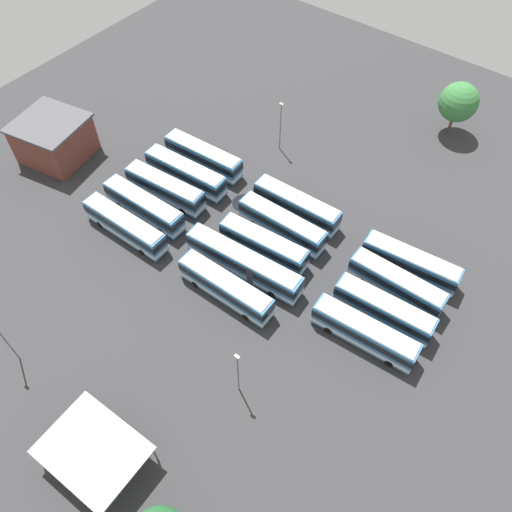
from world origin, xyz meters
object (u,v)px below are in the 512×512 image
Objects in this scene: bus_row2_slot3 at (144,206)px; maintenance_shelter at (92,450)px; bus_row1_slot4 at (226,287)px; bus_row2_slot1 at (186,173)px; bus_row2_slot0 at (203,156)px; tree_north_edge at (459,102)px; bus_row1_slot0 at (297,206)px; bus_row1_slot1 at (282,224)px; depot_building at (54,139)px; lamp_post_far_corner at (280,125)px; bus_row1_slot2 at (264,245)px; lamp_post_near_entrance at (3,338)px; bus_row1_slot3 at (244,263)px; bus_row2_slot2 at (165,188)px; lamp_post_by_building at (238,372)px; bus_row0_slot3 at (365,333)px; bus_row0_slot0 at (410,263)px; bus_row0_slot1 at (396,284)px; bus_row0_slot2 at (384,309)px; bus_row2_slot4 at (125,226)px.

maintenance_shelter is (-19.27, 25.68, 1.41)m from bus_row2_slot3.
bus_row2_slot1 is at bearing -34.48° from bus_row1_slot4.
bus_row2_slot0 is 38.46m from tree_north_edge.
tree_north_edge reaches higher than bus_row1_slot0.
tree_north_edge is at bearing -104.40° from bus_row1_slot1.
depot_building is 1.30× the size of tree_north_edge.
lamp_post_far_corner reaches higher than bus_row1_slot0.
bus_row1_slot1 is 1.03× the size of bus_row1_slot2.
bus_row1_slot2 is 30.87m from lamp_post_near_entrance.
bus_row1_slot3 is at bearing 155.50° from bus_row2_slot1.
lamp_post_far_corner reaches higher than bus_row2_slot2.
lamp_post_by_building is at bearing 142.00° from bus_row2_slot1.
bus_row0_slot3 reaches higher than maintenance_shelter.
bus_row0_slot0 is 1.46× the size of tree_north_edge.
bus_row0_slot1 is 33.77m from bus_row2_slot3.
bus_row2_slot2 is at bearing -31.81° from lamp_post_by_building.
bus_row1_slot4 is 1.01× the size of bus_row2_slot0.
bus_row0_slot1 is at bearing -177.97° from bus_row2_slot1.
bus_row1_slot1 is 1.14× the size of depot_building.
lamp_post_far_corner reaches higher than lamp_post_by_building.
lamp_post_by_building reaches higher than bus_row1_slot3.
lamp_post_near_entrance reaches higher than depot_building.
lamp_post_by_building reaches higher than bus_row1_slot1.
bus_row0_slot2 is at bearing -114.02° from maintenance_shelter.
bus_row1_slot0 and bus_row2_slot0 have the same top height.
bus_row2_slot0 and bus_row2_slot2 have the same top height.
bus_row2_slot2 is 19.14m from lamp_post_far_corner.
bus_row0_slot0 is 0.77× the size of bus_row1_slot3.
bus_row0_slot0 is 40.84m from maintenance_shelter.
maintenance_shelter is 49.40m from lamp_post_far_corner.
bus_row1_slot3 is at bearing 27.91° from bus_row0_slot1.
bus_row1_slot0 is 25.96m from lamp_post_by_building.
lamp_post_near_entrance reaches higher than bus_row1_slot2.
bus_row0_slot1 is at bearing -164.19° from bus_row2_slot3.
bus_row1_slot1 is 1.53× the size of lamp_post_far_corner.
bus_row2_slot0 is at bearing -89.26° from bus_row2_slot3.
bus_row2_slot0 is at bearing 0.82° from bus_row1_slot0.
bus_row1_slot4 is at bearing -44.02° from lamp_post_by_building.
bus_row2_slot0 and bus_row2_slot1 have the same top height.
bus_row1_slot3 is 1.27× the size of bus_row2_slot3.
bus_row2_slot4 is at bearing -17.30° from lamp_post_by_building.
tree_north_edge reaches higher than bus_row2_slot4.
bus_row1_slot0 is 22.48m from bus_row2_slot4.
bus_row2_slot0 is at bearing -83.40° from lamp_post_near_entrance.
bus_row0_slot1 is 32.38m from bus_row2_slot1.
bus_row0_slot2 and bus_row1_slot3 have the same top height.
bus_row1_slot2 is (15.98, 4.81, 0.00)m from bus_row0_slot1.
bus_row0_slot2 and bus_row1_slot0 have the same top height.
depot_building is (34.84, 11.52, 1.20)m from bus_row1_slot0.
depot_building is 1.11× the size of maintenance_shelter.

